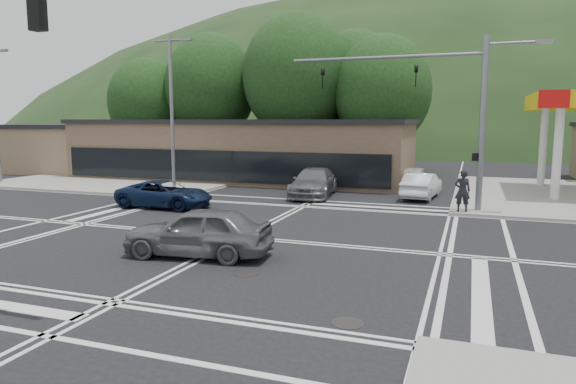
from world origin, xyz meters
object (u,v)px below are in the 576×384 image
(car_queue_a, at_px, (422,185))
(car_queue_b, at_px, (415,178))
(car_grey_center, at_px, (198,231))
(car_northbound, at_px, (314,182))
(car_blue_west, at_px, (165,194))
(pedestrian, at_px, (463,191))

(car_queue_a, bearing_deg, car_queue_b, -72.72)
(car_grey_center, relative_size, car_northbound, 0.87)
(car_blue_west, relative_size, pedestrian, 2.48)
(car_blue_west, distance_m, car_grey_center, 9.63)
(car_queue_b, bearing_deg, car_blue_west, 50.55)
(car_blue_west, relative_size, car_queue_a, 1.11)
(car_grey_center, xyz_separation_m, car_queue_b, (4.73, 18.58, -0.08))
(car_northbound, bearing_deg, car_queue_a, 6.26)
(car_blue_west, distance_m, car_queue_b, 15.54)
(car_queue_a, relative_size, pedestrian, 2.24)
(car_queue_a, distance_m, pedestrian, 5.07)
(car_queue_b, relative_size, pedestrian, 2.19)
(car_queue_b, bearing_deg, car_grey_center, 80.49)
(car_blue_west, bearing_deg, car_grey_center, -141.82)
(car_grey_center, relative_size, pedestrian, 2.43)
(car_queue_a, bearing_deg, car_northbound, 18.59)
(car_grey_center, bearing_deg, car_queue_a, 152.20)
(car_blue_west, distance_m, pedestrian, 14.09)
(car_grey_center, xyz_separation_m, pedestrian, (7.70, 10.27, 0.31))
(pedestrian, bearing_deg, car_northbound, -30.96)
(car_queue_b, bearing_deg, car_queue_a, 106.14)
(car_queue_b, distance_m, car_northbound, 7.14)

